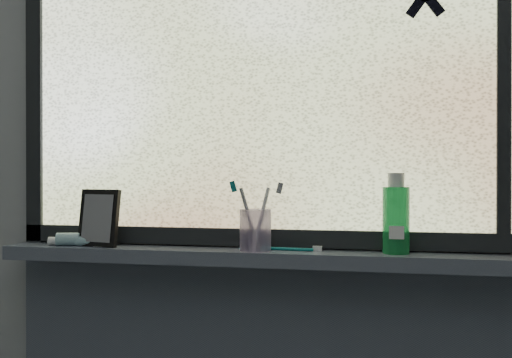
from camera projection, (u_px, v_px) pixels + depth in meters
name	position (u px, v px, depth m)	size (l,w,h in m)	color
wall_back	(281.00, 168.00, 1.66)	(3.00, 0.01, 2.50)	#9EA3A8
windowsill	(277.00, 258.00, 1.59)	(1.62, 0.14, 0.04)	#4B5364
window_pane	(280.00, 71.00, 1.63)	(1.50, 0.01, 1.00)	silver
frame_bottom	(280.00, 238.00, 1.63)	(1.60, 0.03, 0.05)	black
frame_left	(36.00, 79.00, 1.79)	(0.05, 0.03, 1.10)	black
frame_mullion	(503.00, 62.00, 1.51)	(0.04, 0.03, 1.00)	black
vanity_mirror	(99.00, 218.00, 1.68)	(0.13, 0.07, 0.17)	black
toothpaste_tube	(75.00, 239.00, 1.69)	(0.21, 0.05, 0.04)	white
toothbrush_cup	(255.00, 230.00, 1.58)	(0.09, 0.09, 0.11)	#A592C1
toothbrush_lying	(284.00, 248.00, 1.58)	(0.20, 0.02, 0.01)	#0C6C70
mouthwash_bottle	(396.00, 213.00, 1.52)	(0.07, 0.07, 0.18)	green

